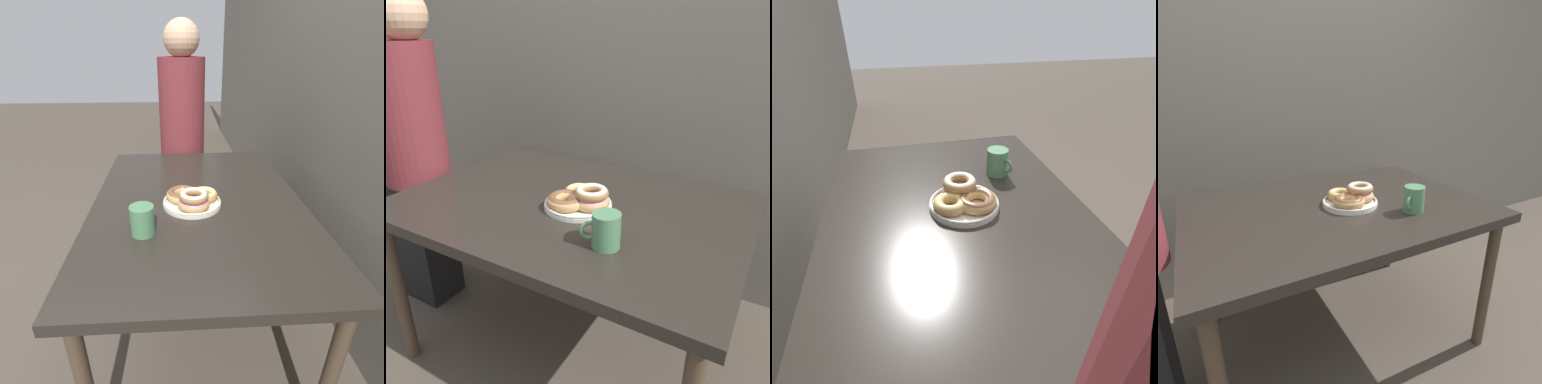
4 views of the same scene
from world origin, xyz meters
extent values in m
cube|color=slate|center=(0.00, 1.12, 1.30)|extent=(8.00, 0.05, 2.60)
cube|color=#28231E|center=(0.00, 0.39, 0.69)|extent=(1.26, 0.89, 0.04)
cylinder|color=#473828|center=(-0.57, 0.01, 0.33)|extent=(0.05, 0.05, 0.67)
cylinder|color=#473828|center=(-0.57, 0.78, 0.33)|extent=(0.05, 0.05, 0.67)
cylinder|color=#473828|center=(0.57, 0.78, 0.33)|extent=(0.05, 0.05, 0.67)
cylinder|color=silver|center=(0.05, 0.36, 0.72)|extent=(0.24, 0.24, 0.01)
torus|color=silver|center=(0.05, 0.36, 0.73)|extent=(0.24, 0.24, 0.01)
torus|color=tan|center=(0.10, 0.37, 0.74)|extent=(0.17, 0.17, 0.04)
torus|color=pink|center=(0.10, 0.37, 0.75)|extent=(0.16, 0.16, 0.03)
torus|color=#B2844C|center=(0.02, 0.42, 0.74)|extent=(0.15, 0.15, 0.04)
torus|color=#E0D17F|center=(0.02, 0.42, 0.75)|extent=(0.14, 0.14, 0.03)
torus|color=tan|center=(0.02, 0.32, 0.74)|extent=(0.18, 0.18, 0.04)
torus|color=brown|center=(0.02, 0.32, 0.75)|extent=(0.17, 0.17, 0.03)
torus|color=#9E7042|center=(0.10, 0.37, 0.78)|extent=(0.17, 0.17, 0.03)
torus|color=silver|center=(0.10, 0.37, 0.78)|extent=(0.16, 0.16, 0.03)
cylinder|color=#4C7F56|center=(0.25, 0.18, 0.76)|extent=(0.09, 0.09, 0.11)
cylinder|color=#382114|center=(0.25, 0.18, 0.81)|extent=(0.07, 0.07, 0.00)
torus|color=#4C7F56|center=(0.21, 0.15, 0.76)|extent=(0.06, 0.04, 0.06)
cube|color=black|center=(-0.86, 0.35, 0.33)|extent=(0.28, 0.20, 0.65)
cylinder|color=maroon|center=(-0.80, 0.35, 0.95)|extent=(0.29, 0.29, 0.60)
sphere|color=tan|center=(-0.74, 0.35, 1.35)|extent=(0.21, 0.21, 0.21)
camera|label=1|loc=(1.15, 0.30, 1.31)|focal=28.00mm
camera|label=2|loc=(0.65, -0.68, 1.30)|focal=35.00mm
camera|label=3|loc=(-0.79, 0.56, 1.31)|focal=28.00mm
camera|label=4|loc=(-0.54, -0.72, 1.20)|focal=28.00mm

